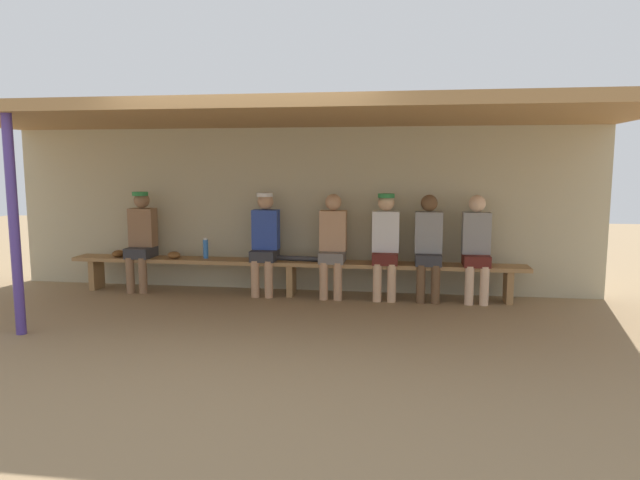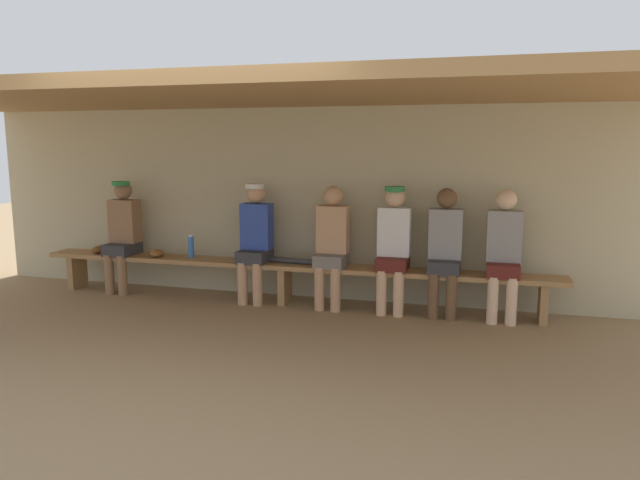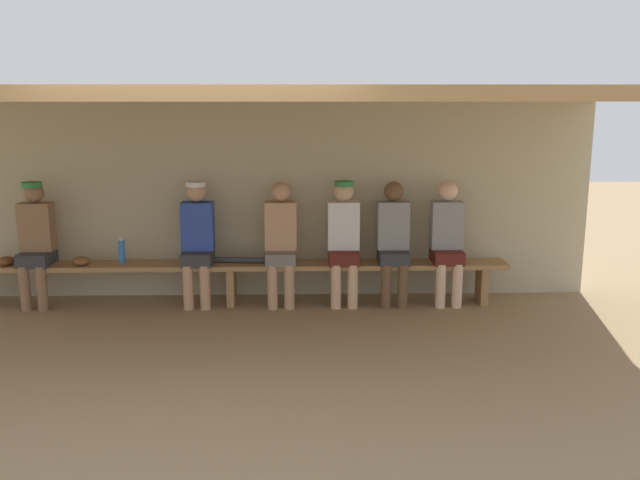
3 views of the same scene
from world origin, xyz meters
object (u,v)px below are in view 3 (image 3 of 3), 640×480
at_px(baseball_glove_worn, 81,261).
at_px(player_rightmost, 344,237).
at_px(player_with_sunglasses, 447,238).
at_px(player_leftmost, 36,238).
at_px(bench, 231,270).
at_px(baseball_bat, 243,260).
at_px(water_bottle_clear, 122,251).
at_px(baseball_glove_tan, 6,261).
at_px(player_middle, 281,238).
at_px(player_in_white, 197,237).
at_px(player_shirtless_tan, 393,238).

bearing_deg(baseball_glove_worn, player_rightmost, -120.17).
bearing_deg(player_with_sunglasses, player_leftmost, 179.99).
height_order(bench, baseball_bat, baseball_bat).
distance_m(water_bottle_clear, baseball_glove_tan, 1.23).
bearing_deg(player_middle, baseball_bat, -179.57).
bearing_deg(baseball_glove_tan, bench, 76.59).
bearing_deg(player_with_sunglasses, player_in_white, 179.99).
bearing_deg(baseball_glove_worn, water_bottle_clear, -111.95).
relative_size(player_rightmost, baseball_glove_worn, 5.60).
bearing_deg(bench, baseball_glove_worn, -178.78).
height_order(bench, player_rightmost, player_rightmost).
height_order(player_in_white, player_with_sunglasses, player_in_white).
height_order(player_in_white, baseball_bat, player_in_white).
height_order(player_rightmost, water_bottle_clear, player_rightmost).
distance_m(player_shirtless_tan, baseball_glove_worn, 3.37).
distance_m(player_leftmost, baseball_glove_worn, 0.53).
xyz_separation_m(player_rightmost, player_shirtless_tan, (0.54, -0.00, -0.02)).
bearing_deg(player_rightmost, water_bottle_clear, 179.30).
bearing_deg(bench, player_shirtless_tan, 0.10).
relative_size(baseball_glove_tan, baseball_bat, 0.28).
distance_m(player_leftmost, player_rightmost, 3.29).
distance_m(player_leftmost, player_with_sunglasses, 4.42).
height_order(player_with_sunglasses, player_rightmost, player_rightmost).
relative_size(player_leftmost, baseball_glove_worn, 5.60).
bearing_deg(player_leftmost, baseball_glove_worn, -4.54).
height_order(player_in_white, player_rightmost, same).
bearing_deg(player_middle, player_in_white, 179.97).
relative_size(player_leftmost, player_shirtless_tan, 1.01).
bearing_deg(bench, player_in_white, 179.42).
xyz_separation_m(player_leftmost, baseball_glove_worn, (0.47, -0.04, -0.24)).
height_order(water_bottle_clear, baseball_glove_tan, water_bottle_clear).
xyz_separation_m(baseball_glove_worn, baseball_bat, (1.73, 0.03, -0.01)).
bearing_deg(bench, player_rightmost, 0.17).
bearing_deg(baseball_glove_tan, player_leftmost, 80.89).
bearing_deg(player_leftmost, player_in_white, 0.00).
height_order(player_middle, baseball_bat, player_middle).
bearing_deg(baseball_glove_worn, player_leftmost, 54.53).
bearing_deg(player_in_white, player_rightmost, 0.00).
distance_m(baseball_glove_worn, baseball_bat, 1.73).
height_order(baseball_glove_tan, baseball_glove_worn, same).
bearing_deg(baseball_glove_worn, player_middle, -119.95).
bearing_deg(baseball_bat, player_rightmost, 5.16).
height_order(player_in_white, player_middle, player_in_white).
xyz_separation_m(player_in_white, player_shirtless_tan, (2.11, -0.00, -0.02)).
bearing_deg(baseball_glove_tan, baseball_bat, 76.56).
height_order(player_with_sunglasses, baseball_glove_tan, player_with_sunglasses).
height_order(bench, player_shirtless_tan, player_shirtless_tan).
bearing_deg(baseball_bat, bench, -175.02).
relative_size(bench, player_middle, 4.49).
xyz_separation_m(player_shirtless_tan, baseball_bat, (-1.63, -0.00, -0.24)).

